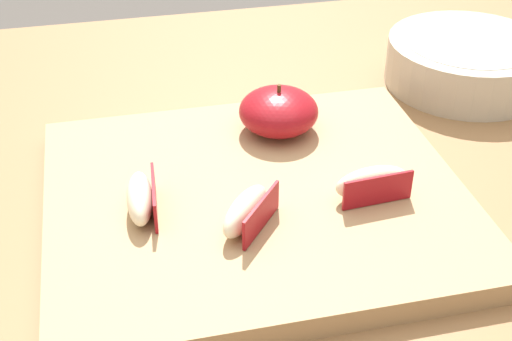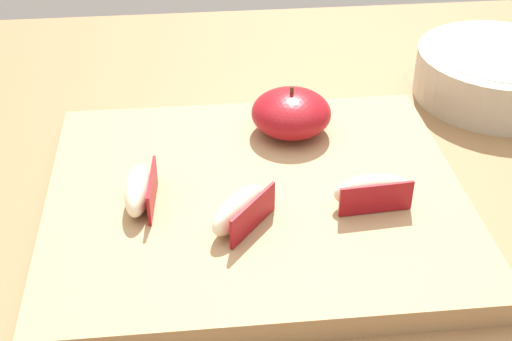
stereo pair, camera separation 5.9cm
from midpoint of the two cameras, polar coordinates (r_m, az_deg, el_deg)
dining_table at (r=0.71m, az=-3.83°, el=-7.73°), size 1.40×0.81×0.76m
cutting_board at (r=0.61m, az=-2.78°, el=-2.46°), size 0.35×0.31×0.02m
apple_half_skin_up at (r=0.67m, az=-0.69°, el=4.68°), size 0.07×0.07×0.05m
apple_wedge_back at (r=0.55m, az=-3.81°, el=-3.38°), size 0.06×0.06×0.03m
apple_wedge_middle at (r=0.59m, az=6.47°, el=-1.10°), size 0.06×0.03×0.03m
apple_wedge_front at (r=0.58m, az=-12.04°, el=-2.27°), size 0.03×0.06×0.03m
ceramic_fruit_bowl at (r=0.82m, az=14.56°, el=8.43°), size 0.18×0.18×0.05m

